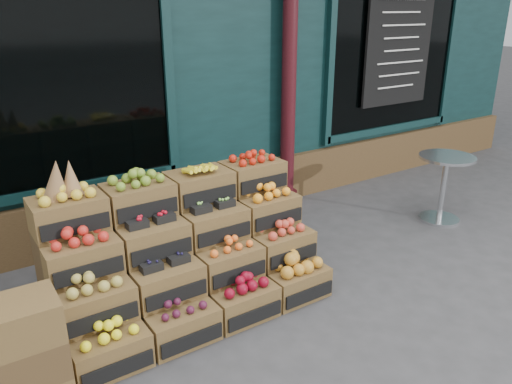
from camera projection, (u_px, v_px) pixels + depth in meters
ground at (318, 299)px, 4.45m from camera, size 60.00×60.00×0.00m
shop_facade at (105, 10)px, 7.58m from camera, size 12.00×6.24×4.80m
crate_display at (185, 258)px, 4.27m from camera, size 2.25×1.10×1.41m
spare_crates at (20, 360)px, 3.08m from camera, size 0.54×0.38×0.81m
bistro_table at (444, 181)px, 5.93m from camera, size 0.65×0.65×0.82m
shopkeeper at (64, 139)px, 5.53m from camera, size 0.90×0.72×2.14m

